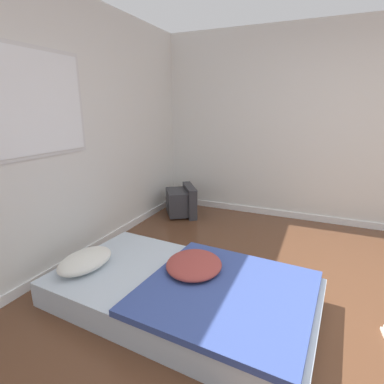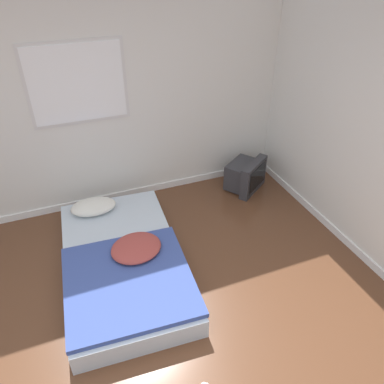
{
  "view_description": "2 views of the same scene",
  "coord_description": "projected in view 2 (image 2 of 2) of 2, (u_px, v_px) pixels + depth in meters",
  "views": [
    {
      "loc": [
        -1.89,
        0.39,
        1.55
      ],
      "look_at": [
        1.01,
        1.66,
        0.65
      ],
      "focal_mm": 28.0,
      "sensor_mm": 36.0,
      "label": 1
    },
    {
      "loc": [
        -0.37,
        -1.55,
        2.89
      ],
      "look_at": [
        0.88,
        1.6,
        0.58
      ],
      "focal_mm": 35.0,
      "sensor_mm": 36.0,
      "label": 2
    }
  ],
  "objects": [
    {
      "name": "crt_tv",
      "position": [
        246.0,
        175.0,
        5.1
      ],
      "size": [
        0.65,
        0.61,
        0.44
      ],
      "color": "#333338",
      "rests_on": "ground_plane"
    },
    {
      "name": "ground_plane",
      "position": [
        162.0,
        383.0,
        2.93
      ],
      "size": [
        20.0,
        20.0,
        0.0
      ],
      "primitive_type": "plane",
      "color": "brown"
    },
    {
      "name": "mattress_bed",
      "position": [
        123.0,
        260.0,
        3.86
      ],
      "size": [
        1.29,
        2.16,
        0.36
      ],
      "color": "silver",
      "rests_on": "ground_plane"
    },
    {
      "name": "wall_back",
      "position": [
        85.0,
        108.0,
        4.25
      ],
      "size": [
        7.29,
        0.08,
        2.6
      ],
      "color": "silver",
      "rests_on": "ground_plane"
    }
  ]
}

